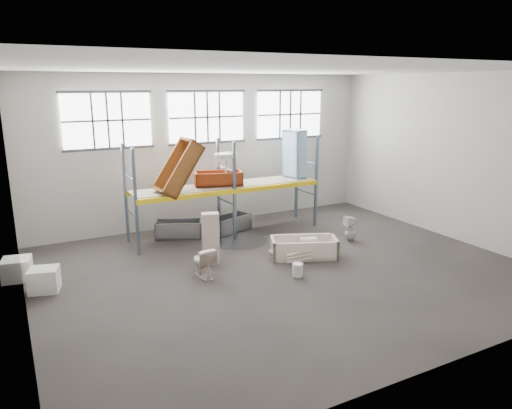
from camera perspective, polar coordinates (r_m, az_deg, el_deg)
floor at (r=12.53m, az=3.25°, el=-7.94°), size 12.00×10.00×0.10m
ceiling at (r=11.61m, az=3.61°, el=16.07°), size 12.00×10.00×0.10m
wall_back at (r=16.28m, az=-5.90°, el=6.47°), size 12.00×0.10×5.00m
wall_front at (r=8.05m, az=22.42°, el=-2.49°), size 12.00×0.10×5.00m
wall_left at (r=10.14m, az=-27.25°, el=0.28°), size 0.10×10.00×5.00m
wall_right at (r=15.79m, az=22.63°, el=5.22°), size 0.10×10.00×5.00m
window_left at (r=15.15m, az=-17.28°, el=9.53°), size 2.60×0.04×1.60m
window_mid at (r=16.07m, az=-5.85°, el=10.31°), size 2.60×0.04×1.60m
window_right at (r=17.52m, az=4.05°, el=10.67°), size 2.60×0.04×1.60m
rack_upright_la at (r=13.54m, az=-14.14°, el=0.24°), size 0.08×0.08×3.00m
rack_upright_lb at (r=14.68m, az=-15.28°, el=1.23°), size 0.08×0.08×3.00m
rack_upright_ma at (r=14.51m, az=-2.59°, el=1.58°), size 0.08×0.08×3.00m
rack_upright_mb at (r=15.58m, az=-4.49°, el=2.42°), size 0.08×0.08×3.00m
rack_upright_ra at (r=16.00m, az=7.17°, el=2.66°), size 0.08×0.08×3.00m
rack_upright_rb at (r=16.97m, az=4.85°, el=3.39°), size 0.08×0.08×3.00m
rack_beam_front at (r=14.51m, az=-2.59°, el=1.58°), size 6.00×0.10×0.14m
rack_beam_back at (r=15.58m, az=-4.49°, el=2.42°), size 6.00×0.10×0.14m
shelf_deck at (r=15.03m, az=-3.58°, el=2.31°), size 5.90×1.10×0.03m
wet_patch at (r=14.74m, az=-2.19°, el=-4.27°), size 1.80×1.80×0.00m
bathtub_beige at (r=13.35m, az=5.72°, el=-5.11°), size 2.00×1.50×0.53m
cistern_spare at (r=13.48m, az=6.25°, el=-4.87°), size 0.51×0.37×0.44m
sink_in_tub at (r=13.12m, az=2.54°, el=-5.90°), size 0.56×0.56×0.17m
toilet_beige at (r=12.00m, az=-6.34°, el=-6.80°), size 0.49×0.78×0.77m
cistern_tall at (r=12.75m, az=-5.44°, el=-4.03°), size 0.51×0.41×1.38m
toilet_white at (r=14.86m, az=11.20°, el=-2.79°), size 0.40×0.39×0.79m
steel_tub_left at (r=15.16m, az=-9.16°, el=-2.89°), size 1.57×1.19×0.52m
steel_tub_right at (r=15.59m, az=-3.17°, el=-2.26°), size 1.53×1.07×0.51m
rust_tub_flat at (r=14.91m, az=-4.50°, el=3.14°), size 1.60×1.06×0.41m
rust_tub_tilted at (r=14.10m, az=-9.24°, el=4.33°), size 1.48×0.97×1.71m
sink_on_shelf at (r=14.51m, az=-3.60°, el=3.96°), size 0.78×0.67×0.60m
blue_tub_upright at (r=16.08m, az=4.62°, el=6.03°), size 0.63×0.83×1.62m
bucket at (r=12.08m, az=4.98°, el=-7.75°), size 0.29×0.29×0.32m
carton_near at (r=12.18m, az=-23.94°, el=-8.21°), size 0.78×0.71×0.56m
carton_far at (r=13.15m, az=-26.59°, el=-6.91°), size 0.75×0.75×0.54m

